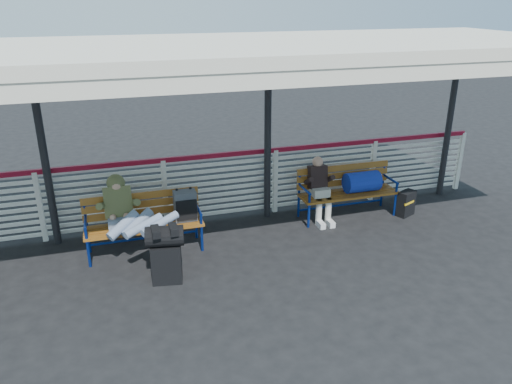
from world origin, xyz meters
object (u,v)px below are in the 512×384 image
object	(u,v)px
bench_left	(158,214)
traveler_man	(135,219)
luggage_stack	(166,252)
companion_person	(320,189)
suitcase_side	(406,203)
bench_right	(355,184)

from	to	relation	value
bench_left	traveler_man	size ratio (longest dim) A/B	1.10
luggage_stack	bench_left	bearing A→B (deg)	98.29
bench_left	companion_person	world-z (taller)	companion_person
suitcase_side	companion_person	bearing A→B (deg)	145.07
suitcase_side	bench_right	bearing A→B (deg)	137.43
luggage_stack	bench_left	world-z (taller)	bench_left
bench_left	bench_right	size ratio (longest dim) A/B	1.00
traveler_man	suitcase_side	world-z (taller)	traveler_man
bench_right	bench_left	bearing A→B (deg)	-175.86
bench_left	suitcase_side	xyz separation A→B (m)	(4.46, -0.04, -0.37)
bench_right	traveler_man	bearing A→B (deg)	-171.31
bench_left	traveler_man	distance (m)	0.52
luggage_stack	suitcase_side	distance (m)	4.60
bench_left	traveler_man	bearing A→B (deg)	-137.23
suitcase_side	luggage_stack	bearing A→B (deg)	168.01
traveler_man	suitcase_side	xyz separation A→B (m)	(4.83, 0.30, -0.48)
bench_right	luggage_stack	bearing A→B (deg)	-160.23
luggage_stack	traveler_man	size ratio (longest dim) A/B	0.52
companion_person	suitcase_side	distance (m)	1.67
traveler_man	companion_person	distance (m)	3.29
traveler_man	companion_person	xyz separation A→B (m)	(3.23, 0.60, -0.12)
luggage_stack	bench_left	distance (m)	1.04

